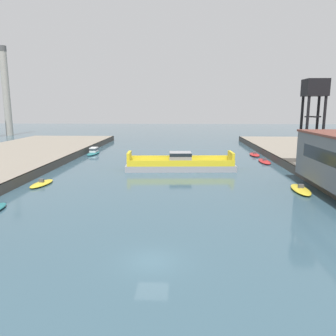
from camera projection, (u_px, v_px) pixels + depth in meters
ground_plane at (152, 261)px, 24.95m from camera, size 400.00×400.00×0.00m
chain_ferry at (180, 164)px, 61.02m from camera, size 20.26×7.19×3.30m
moored_boat_near_left at (264, 161)px, 68.93m from camera, size 2.16×7.16×0.92m
moored_boat_mid_right at (94, 152)px, 80.94m from camera, size 2.40×7.85×1.60m
moored_boat_far_left at (301, 190)px, 45.32m from camera, size 2.45×6.58×1.03m
moored_boat_far_right at (42, 183)px, 49.05m from camera, size 2.53×5.91×0.94m
moored_boat_upstream_a at (255, 155)px, 78.37m from camera, size 2.31×6.15×0.99m
crane_tower at (314, 98)px, 53.13m from camera, size 3.41×3.41×14.44m
smokestack_distant_a at (6, 89)px, 129.77m from camera, size 2.95×2.95×34.69m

